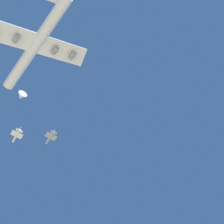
% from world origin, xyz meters
% --- Properties ---
extents(carrier_jet, '(77.14, 59.05, 23.61)m').
position_xyz_m(carrier_jet, '(-0.98, 91.49, 148.43)').
color(carrier_jet, white).
extents(chase_jet_left_wing, '(14.93, 9.46, 4.00)m').
position_xyz_m(chase_jet_left_wing, '(67.30, 80.65, 149.09)').
color(chase_jet_left_wing, '#999EA3').
extents(chase_jet_trailing, '(14.98, 9.33, 4.00)m').
position_xyz_m(chase_jet_trailing, '(66.64, 103.75, 145.09)').
color(chase_jet_trailing, silver).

